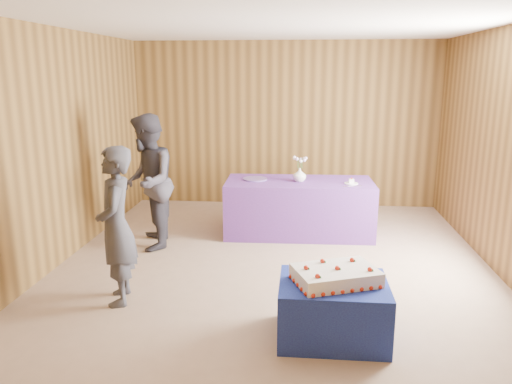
# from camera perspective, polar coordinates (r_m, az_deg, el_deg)

# --- Properties ---
(ground) EXTENTS (6.00, 6.00, 0.00)m
(ground) POSITION_cam_1_polar(r_m,az_deg,el_deg) (5.74, 1.92, -8.98)
(ground) COLOR gray
(ground) RESTS_ON ground
(room_shell) EXTENTS (5.04, 6.04, 2.72)m
(room_shell) POSITION_cam_1_polar(r_m,az_deg,el_deg) (5.32, 2.08, 9.27)
(room_shell) COLOR brown
(room_shell) RESTS_ON ground
(cake_table) EXTENTS (0.90, 0.70, 0.50)m
(cake_table) POSITION_cam_1_polar(r_m,az_deg,el_deg) (4.36, 8.76, -13.18)
(cake_table) COLOR #1B3596
(cake_table) RESTS_ON ground
(serving_table) EXTENTS (2.03, 0.96, 0.75)m
(serving_table) POSITION_cam_1_polar(r_m,az_deg,el_deg) (6.92, 4.93, -1.77)
(serving_table) COLOR #653491
(serving_table) RESTS_ON ground
(sheet_cake) EXTENTS (0.81, 0.69, 0.16)m
(sheet_cake) POSITION_cam_1_polar(r_m,az_deg,el_deg) (4.23, 9.10, -9.39)
(sheet_cake) COLOR silver
(sheet_cake) RESTS_ON cake_table
(vase) EXTENTS (0.23, 0.23, 0.18)m
(vase) POSITION_cam_1_polar(r_m,az_deg,el_deg) (6.78, 5.00, 1.97)
(vase) COLOR white
(vase) RESTS_ON serving_table
(flower_spray) EXTENTS (0.20, 0.20, 0.15)m
(flower_spray) POSITION_cam_1_polar(r_m,az_deg,el_deg) (6.74, 5.04, 3.81)
(flower_spray) COLOR #3B6B2B
(flower_spray) RESTS_ON vase
(platter) EXTENTS (0.37, 0.37, 0.02)m
(platter) POSITION_cam_1_polar(r_m,az_deg,el_deg) (6.89, -0.12, 1.49)
(platter) COLOR #684B97
(platter) RESTS_ON serving_table
(plate) EXTENTS (0.21, 0.21, 0.01)m
(plate) POSITION_cam_1_polar(r_m,az_deg,el_deg) (6.75, 10.83, 0.97)
(plate) COLOR white
(plate) RESTS_ON serving_table
(cake_slice) EXTENTS (0.07, 0.06, 0.08)m
(cake_slice) POSITION_cam_1_polar(r_m,az_deg,el_deg) (6.74, 10.85, 1.27)
(cake_slice) COLOR silver
(cake_slice) RESTS_ON plate
(knife) EXTENTS (0.25, 0.10, 0.00)m
(knife) POSITION_cam_1_polar(r_m,az_deg,el_deg) (6.61, 10.97, 0.66)
(knife) COLOR #BCBCC1
(knife) RESTS_ON serving_table
(guest_left) EXTENTS (0.51, 0.64, 1.54)m
(guest_left) POSITION_cam_1_polar(r_m,az_deg,el_deg) (4.95, -15.69, -3.78)
(guest_left) COLOR #373842
(guest_left) RESTS_ON ground
(guest_right) EXTENTS (0.83, 0.96, 1.71)m
(guest_right) POSITION_cam_1_polar(r_m,az_deg,el_deg) (6.39, -12.29, 1.10)
(guest_right) COLOR #373641
(guest_right) RESTS_ON ground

